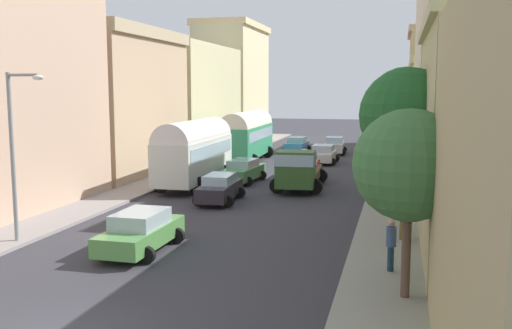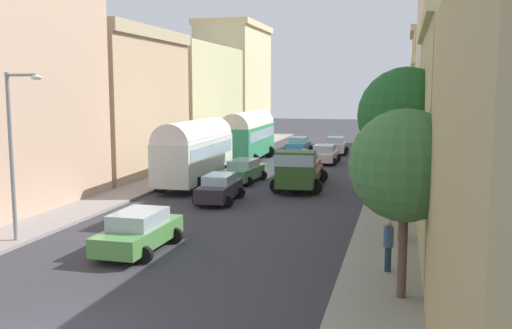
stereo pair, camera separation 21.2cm
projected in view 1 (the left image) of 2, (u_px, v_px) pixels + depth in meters
The scene contains 29 objects.
ground_plane at pixel (283, 176), 39.04m from camera, with size 154.00×154.00×0.00m, color #35343B.
sidewalk_left at pixel (184, 171), 40.78m from camera, with size 2.50×70.00×0.14m, color gray.
sidewalk_right at pixel (392, 179), 37.28m from camera, with size 2.50×70.00×0.14m, color gray.
building_left_1 at pixel (1, 99), 26.94m from camera, with size 4.42×12.53×10.90m.
building_left_2 at pixel (126, 102), 39.28m from camera, with size 4.94×11.89×10.03m.
building_left_3 at pixel (191, 100), 52.97m from camera, with size 5.46×14.64×9.91m.
building_left_4 at pixel (232, 82), 66.55m from camera, with size 6.51×12.04×13.41m.
building_right_1 at pixel (484, 138), 20.36m from camera, with size 4.53×11.46×8.32m.
building_right_2 at pixel (458, 78), 32.71m from camera, with size 5.07×13.56×12.98m.
building_right_3 at pixel (439, 110), 46.90m from camera, with size 4.89×13.78×8.34m.
building_right_4 at pixel (438, 88), 58.57m from camera, with size 6.39×10.62×11.99m.
parked_bus_0 at pixel (194, 149), 34.80m from camera, with size 3.29×8.61×4.05m.
parked_bus_1 at pixel (247, 134), 46.68m from camera, with size 3.44×9.94×4.12m.
cargo_truck_0 at pixel (299, 169), 33.33m from camera, with size 3.24×7.00×2.48m.
car_0 at pixel (304, 166), 38.71m from camera, with size 2.20×3.93×1.50m.
car_1 at pixel (323, 154), 45.57m from camera, with size 2.38×3.96×1.49m.
car_2 at pixel (334, 145), 52.26m from camera, with size 2.40×4.16×1.58m.
car_3 at pixel (141, 231), 20.78m from camera, with size 2.32×4.35×1.49m.
car_4 at pixel (220, 188), 29.91m from camera, with size 2.25×4.29×1.48m.
car_5 at pixel (243, 171), 36.31m from camera, with size 2.46×4.47×1.47m.
car_6 at pixel (297, 145), 53.34m from camera, with size 2.31×4.14×1.49m.
pedestrian_0 at pixel (380, 167), 36.39m from camera, with size 0.35×0.35×1.74m.
pedestrian_1 at pixel (391, 243), 18.04m from camera, with size 0.44×0.44×1.82m.
pedestrian_2 at pixel (393, 195), 26.46m from camera, with size 0.34×0.34×1.80m.
pedestrian_3 at pixel (402, 167), 35.91m from camera, with size 0.54×0.54×1.81m.
streetlamp_near at pixel (16, 144), 21.34m from camera, with size 1.55×0.28×6.52m.
roadside_tree_0 at pixel (409, 166), 15.44m from camera, with size 3.08×3.08×5.39m.
roadside_tree_1 at pixel (408, 116), 21.39m from camera, with size 3.63×3.63×6.73m.
roadside_tree_2 at pixel (406, 106), 29.53m from camera, with size 4.04×4.04×7.07m.
Camera 1 is at (7.60, -10.89, 5.88)m, focal length 40.00 mm.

